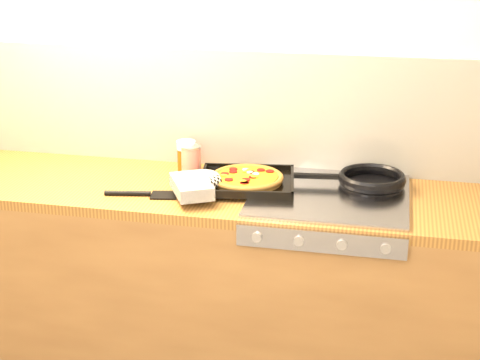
% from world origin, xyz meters
% --- Properties ---
extents(room_shell, '(3.20, 3.20, 3.20)m').
position_xyz_m(room_shell, '(0.00, 1.39, 1.15)').
color(room_shell, white).
rests_on(room_shell, ground).
extents(counter_run, '(3.20, 0.62, 0.90)m').
position_xyz_m(counter_run, '(0.00, 1.10, 0.45)').
color(counter_run, olive).
rests_on(counter_run, ground).
extents(stovetop, '(0.60, 0.56, 0.02)m').
position_xyz_m(stovetop, '(0.45, 1.10, 0.91)').
color(stovetop, '#A1A0A6').
rests_on(stovetop, counter_run).
extents(pizza_on_tray, '(0.50, 0.48, 0.06)m').
position_xyz_m(pizza_on_tray, '(0.06, 1.09, 0.94)').
color(pizza_on_tray, black).
rests_on(pizza_on_tray, stovetop).
extents(frying_pan, '(0.46, 0.30, 0.04)m').
position_xyz_m(frying_pan, '(0.60, 1.22, 0.94)').
color(frying_pan, black).
rests_on(frying_pan, stovetop).
extents(tomato_can, '(0.11, 0.11, 0.12)m').
position_xyz_m(tomato_can, '(-0.15, 1.26, 0.96)').
color(tomato_can, '#AE180E').
rests_on(tomato_can, counter_run).
extents(juice_glass, '(0.10, 0.10, 0.13)m').
position_xyz_m(juice_glass, '(-0.17, 1.27, 0.97)').
color(juice_glass, red).
rests_on(juice_glass, counter_run).
extents(wooden_spoon, '(0.30, 0.10, 0.02)m').
position_xyz_m(wooden_spoon, '(0.14, 1.32, 0.91)').
color(wooden_spoon, '#A16F44').
rests_on(wooden_spoon, counter_run).
extents(black_spatula, '(0.29, 0.10, 0.02)m').
position_xyz_m(black_spatula, '(-0.26, 0.96, 0.91)').
color(black_spatula, black).
rests_on(black_spatula, counter_run).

